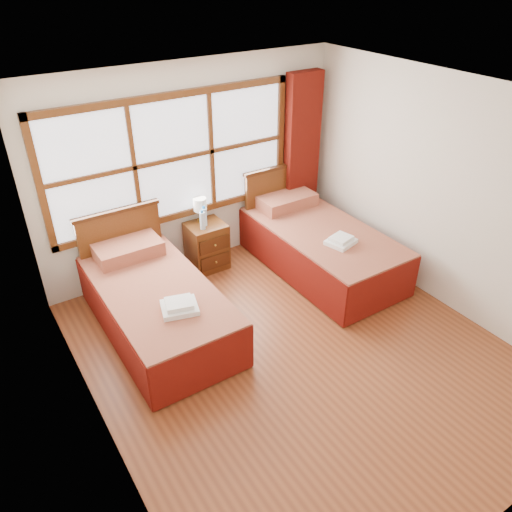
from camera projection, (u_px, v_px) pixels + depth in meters
floor at (297, 352)px, 5.26m from camera, size 4.50×4.50×0.00m
ceiling at (311, 103)px, 3.89m from camera, size 4.50×4.50×0.00m
wall_back at (192, 169)px, 6.18m from camera, size 4.00×0.00×4.00m
wall_left at (86, 322)px, 3.65m from camera, size 0.00×4.50×4.50m
wall_right at (447, 196)px, 5.50m from camera, size 0.00×4.50×4.50m
window at (174, 159)px, 5.94m from camera, size 3.16×0.06×1.56m
curtain at (301, 158)px, 6.89m from camera, size 0.50×0.16×2.30m
bed_left at (156, 303)px, 5.45m from camera, size 1.10×2.13×1.07m
bed_right at (318, 245)px, 6.50m from camera, size 1.14×2.22×1.12m
nightstand at (207, 246)px, 6.52m from camera, size 0.47×0.47×0.63m
towels_left at (179, 306)px, 4.93m from camera, size 0.42×0.39×0.10m
towels_right at (341, 241)px, 6.00m from camera, size 0.38×0.35×0.10m
lamp at (200, 205)px, 6.31m from camera, size 0.17×0.17×0.33m
bottle_near at (202, 220)px, 6.20m from camera, size 0.07×0.07×0.26m
bottle_far at (204, 217)px, 6.28m from camera, size 0.07×0.07×0.27m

